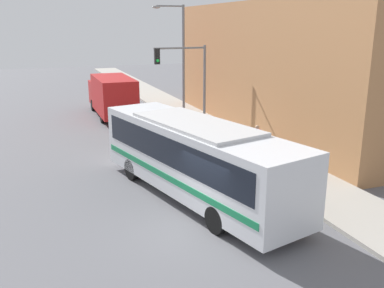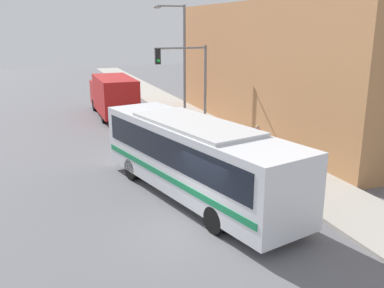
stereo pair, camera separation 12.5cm
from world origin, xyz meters
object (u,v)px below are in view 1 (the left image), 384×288
traffic_light_pole (188,74)px  parking_meter (210,123)px  street_lamp (180,54)px  pedestrian_near_corner (257,140)px  fire_hydrant (268,165)px  delivery_truck (112,95)px  city_bus (195,155)px

traffic_light_pole → parking_meter: bearing=-51.6°
street_lamp → pedestrian_near_corner: street_lamp is taller
fire_hydrant → parking_meter: size_ratio=0.58×
delivery_truck → street_lamp: (4.29, -3.30, 3.08)m
parking_meter → pedestrian_near_corner: (0.79, -4.41, -0.04)m
city_bus → street_lamp: (4.06, 13.53, 2.93)m
city_bus → fire_hydrant: size_ratio=15.06×
delivery_truck → city_bus: bearing=-89.2°
traffic_light_pole → pedestrian_near_corner: size_ratio=3.34×
delivery_truck → pedestrian_near_corner: (5.09, -13.07, -0.69)m
traffic_light_pole → parking_meter: size_ratio=4.31×
parking_meter → pedestrian_near_corner: 4.48m
fire_hydrant → parking_meter: parking_meter is taller
pedestrian_near_corner → traffic_light_pole: bearing=107.3°
city_bus → delivery_truck: (-0.24, 16.83, -0.15)m
traffic_light_pole → city_bus: bearing=-108.3°
city_bus → parking_meter: size_ratio=8.75×
traffic_light_pole → parking_meter: 3.23m
city_bus → delivery_truck: city_bus is taller
fire_hydrant → delivery_truck: bearing=105.4°
fire_hydrant → pedestrian_near_corner: size_ratio=0.45×
city_bus → traffic_light_pole: traffic_light_pole is taller
parking_meter → street_lamp: size_ratio=0.16×
city_bus → street_lamp: size_ratio=1.39×
city_bus → street_lamp: street_lamp is taller
city_bus → pedestrian_near_corner: (4.86, 3.76, -0.84)m
parking_meter → fire_hydrant: bearing=-90.0°
city_bus → street_lamp: bearing=59.5°
delivery_truck → street_lamp: size_ratio=1.03×
city_bus → fire_hydrant: bearing=2.7°
fire_hydrant → traffic_light_pole: bearing=96.7°
delivery_truck → pedestrian_near_corner: size_ratio=5.03×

